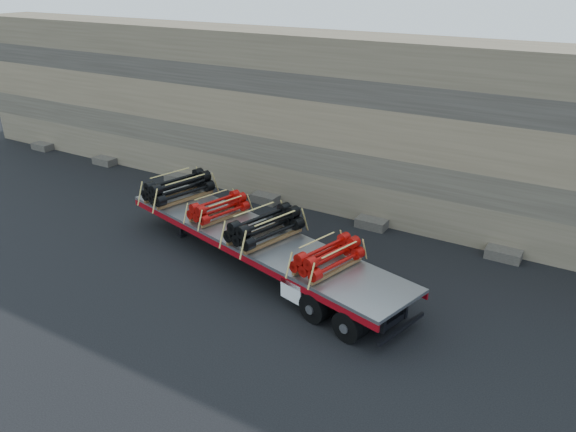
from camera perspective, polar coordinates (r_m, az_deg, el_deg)
name	(u,v)px	position (r m, az deg, el deg)	size (l,w,h in m)	color
ground	(263,264)	(19.46, -2.54, -4.87)	(120.00, 120.00, 0.00)	black
rock_wall	(349,124)	(23.48, 6.24, 9.30)	(44.00, 3.00, 7.00)	#7A6B54
trailer	(258,251)	(19.02, -3.10, -3.58)	(11.84, 2.28, 1.18)	#9D9FA5
bundle_front	(179,188)	(21.94, -11.05, 2.81)	(1.26, 2.52, 0.89)	black
bundle_midfront	(219,208)	(20.07, -7.06, 0.81)	(1.02, 2.05, 0.73)	#A60C08
bundle_midrear	(265,227)	(18.30, -2.37, -1.11)	(1.24, 2.48, 0.88)	black
bundle_rear	(328,257)	(16.59, 4.07, -4.18)	(1.08, 2.15, 0.76)	#A60C08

